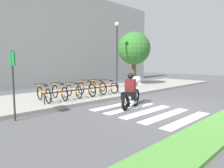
{
  "coord_description": "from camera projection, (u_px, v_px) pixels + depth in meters",
  "views": [
    {
      "loc": [
        -7.4,
        -4.44,
        1.87
      ],
      "look_at": [
        -1.1,
        1.92,
        0.91
      ],
      "focal_mm": 32.54,
      "sensor_mm": 36.0,
      "label": 1
    }
  ],
  "objects": [
    {
      "name": "bicycle_4",
      "position": [
        98.0,
        87.0,
        11.0
      ],
      "size": [
        0.48,
        1.62,
        0.8
      ],
      "color": "black",
      "rests_on": "sidewalk"
    },
    {
      "name": "sidewalk",
      "position": [
        91.0,
        93.0,
        11.87
      ],
      "size": [
        24.0,
        4.4,
        0.15
      ],
      "primitive_type": "cube",
      "color": "gray",
      "rests_on": "ground"
    },
    {
      "name": "motorcycle",
      "position": [
        131.0,
        96.0,
        8.58
      ],
      "size": [
        2.1,
        1.01,
        1.25
      ],
      "color": "black",
      "rests_on": "ground"
    },
    {
      "name": "ground_plane",
      "position": [
        163.0,
        107.0,
        8.51
      ],
      "size": [
        48.0,
        48.0,
        0.0
      ],
      "primitive_type": "plane",
      "color": "#4C4C4F"
    },
    {
      "name": "bicycle_2",
      "position": [
        74.0,
        91.0,
        9.92
      ],
      "size": [
        0.48,
        1.62,
        0.74
      ],
      "color": "black",
      "rests_on": "sidewalk"
    },
    {
      "name": "crosswalk_stripe_3",
      "position": [
        131.0,
        108.0,
        8.29
      ],
      "size": [
        2.8,
        0.4,
        0.01
      ],
      "primitive_type": "cube",
      "color": "white",
      "rests_on": "ground"
    },
    {
      "name": "tree_near_rack",
      "position": [
        134.0,
        49.0,
        15.55
      ],
      "size": [
        2.5,
        2.5,
        4.19
      ],
      "color": "brown",
      "rests_on": "ground"
    },
    {
      "name": "crosswalk_stripe_0",
      "position": [
        187.0,
        120.0,
        6.59
      ],
      "size": [
        2.8,
        0.4,
        0.01
      ],
      "primitive_type": "cube",
      "color": "white",
      "rests_on": "ground"
    },
    {
      "name": "bike_rack",
      "position": [
        87.0,
        89.0,
        9.79
      ],
      "size": [
        4.47,
        0.07,
        0.49
      ],
      "color": "#333338",
      "rests_on": "sidewalk"
    },
    {
      "name": "bicycle_1",
      "position": [
        60.0,
        92.0,
        9.38
      ],
      "size": [
        0.48,
        1.71,
        0.77
      ],
      "color": "black",
      "rests_on": "sidewalk"
    },
    {
      "name": "street_sign",
      "position": [
        13.0,
        73.0,
        6.35
      ],
      "size": [
        0.06,
        0.44,
        2.24
      ],
      "color": "#2D2D33",
      "rests_on": "ground"
    },
    {
      "name": "building_backdrop",
      "position": [
        44.0,
        37.0,
        15.49
      ],
      "size": [
        24.0,
        1.2,
        7.64
      ],
      "primitive_type": "cube",
      "color": "#9C9C9C",
      "rests_on": "ground"
    },
    {
      "name": "bicycle_5",
      "position": [
        108.0,
        87.0,
        11.55
      ],
      "size": [
        0.48,
        1.69,
        0.73
      ],
      "color": "black",
      "rests_on": "sidewalk"
    },
    {
      "name": "crosswalk_stripe_4",
      "position": [
        117.0,
        105.0,
        8.85
      ],
      "size": [
        2.8,
        0.4,
        0.01
      ],
      "primitive_type": "cube",
      "color": "white",
      "rests_on": "ground"
    },
    {
      "name": "crosswalk_stripe_1",
      "position": [
        165.0,
        115.0,
        7.16
      ],
      "size": [
        2.8,
        0.4,
        0.01
      ],
      "primitive_type": "cube",
      "color": "white",
      "rests_on": "ground"
    },
    {
      "name": "street_lamp",
      "position": [
        117.0,
        49.0,
        13.66
      ],
      "size": [
        0.28,
        0.28,
        4.54
      ],
      "color": "#2D2D33",
      "rests_on": "ground"
    },
    {
      "name": "rider",
      "position": [
        131.0,
        87.0,
        8.47
      ],
      "size": [
        0.75,
        0.69,
        1.45
      ],
      "color": "#591919",
      "rests_on": "ground"
    },
    {
      "name": "bicycle_3",
      "position": [
        86.0,
        89.0,
        10.46
      ],
      "size": [
        0.48,
        1.75,
        0.8
      ],
      "color": "black",
      "rests_on": "sidewalk"
    },
    {
      "name": "bicycle_0",
      "position": [
        44.0,
        94.0,
        8.84
      ],
      "size": [
        0.48,
        1.66,
        0.77
      ],
      "color": "black",
      "rests_on": "sidewalk"
    },
    {
      "name": "crosswalk_stripe_2",
      "position": [
        147.0,
        111.0,
        7.72
      ],
      "size": [
        2.8,
        0.4,
        0.01
      ],
      "primitive_type": "cube",
      "color": "white",
      "rests_on": "ground"
    }
  ]
}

